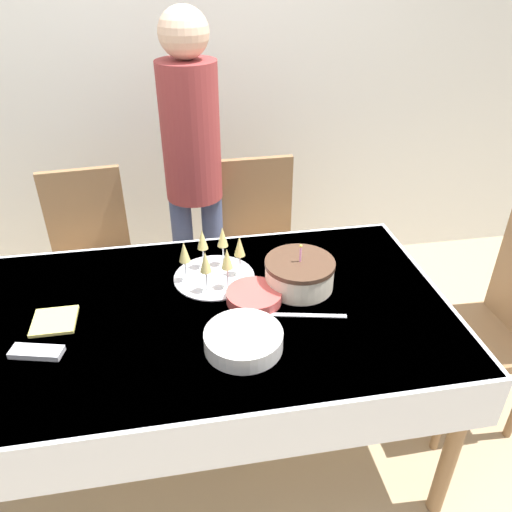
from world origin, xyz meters
The scene contains 14 objects.
ground_plane centered at (0.00, 0.00, 0.00)m, with size 12.00×12.00×0.00m, color tan.
wall_back centered at (0.00, 1.53, 1.35)m, with size 8.00×0.05×2.70m.
dining_table centered at (0.00, 0.00, 0.67)m, with size 1.97×1.04×0.77m.
dining_chair_far_left centered at (-0.44, 0.84, 0.54)m, with size 0.45×0.45×0.97m.
dining_chair_far_right centered at (0.44, 0.84, 0.54)m, with size 0.43×0.43×0.97m.
dining_chair_right_end centered at (1.31, 0.00, 0.54)m, with size 0.42×0.42×0.97m.
birthday_cake centered at (0.46, 0.08, 0.82)m, with size 0.27×0.27×0.19m.
champagne_tray centered at (0.14, 0.20, 0.85)m, with size 0.32×0.32×0.18m.
plate_stack_main centered at (0.19, -0.23, 0.80)m, with size 0.26×0.26×0.06m.
plate_stack_dessert centered at (0.27, 0.02, 0.79)m, with size 0.21×0.21×0.04m.
cake_knife centered at (0.43, -0.10, 0.77)m, with size 0.30×0.08×0.00m.
fork_pile centered at (-0.48, -0.15, 0.78)m, with size 0.18×0.10×0.02m.
napkin_pile centered at (-0.45, 0.01, 0.77)m, with size 0.15×0.15×0.01m.
person_standing centered at (0.11, 0.86, 1.03)m, with size 0.28×0.28×1.70m.
Camera 1 is at (0.01, -1.47, 1.90)m, focal length 35.00 mm.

